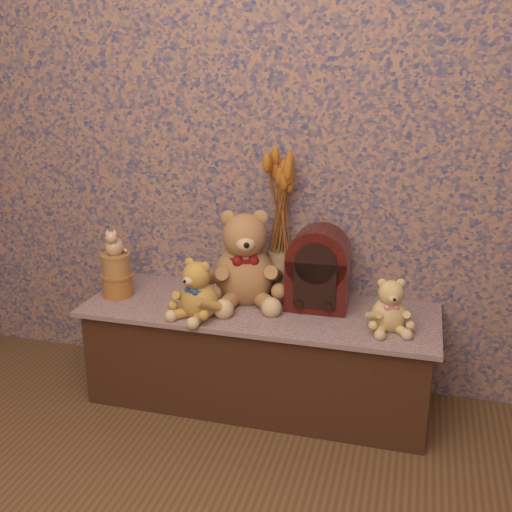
{
  "coord_description": "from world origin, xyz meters",
  "views": [
    {
      "loc": [
        0.6,
        -0.99,
        1.41
      ],
      "look_at": [
        0.0,
        1.2,
        0.67
      ],
      "focal_mm": 42.64,
      "sensor_mm": 36.0,
      "label": 1
    }
  ],
  "objects": [
    {
      "name": "cathedral_radio",
      "position": [
        0.23,
        1.32,
        0.6
      ],
      "size": [
        0.25,
        0.18,
        0.34
      ],
      "primitive_type": null,
      "rotation": [
        0.0,
        0.0,
        0.02
      ],
      "color": "#380A0A",
      "rests_on": "display_shelf"
    },
    {
      "name": "ceramic_vase",
      "position": [
        0.06,
        1.42,
        0.53
      ],
      "size": [
        0.12,
        0.12,
        0.19
      ],
      "primitive_type": "cylinder",
      "rotation": [
        0.0,
        0.0,
        -0.07
      ],
      "color": "tan",
      "rests_on": "display_shelf"
    },
    {
      "name": "teddy_large",
      "position": [
        -0.08,
        1.32,
        0.64
      ],
      "size": [
        0.45,
        0.49,
        0.42
      ],
      "primitive_type": null,
      "rotation": [
        0.0,
        0.0,
        0.35
      ],
      "color": "#A16C3E",
      "rests_on": "display_shelf"
    },
    {
      "name": "biscuit_tin_lower",
      "position": [
        -0.63,
        1.22,
        0.48
      ],
      "size": [
        0.17,
        0.17,
        0.09
      ],
      "primitive_type": "cylinder",
      "rotation": [
        0.0,
        0.0,
        -0.4
      ],
      "color": "gold",
      "rests_on": "display_shelf"
    },
    {
      "name": "dried_stalks",
      "position": [
        0.06,
        1.42,
        0.85
      ],
      "size": [
        0.31,
        0.31,
        0.46
      ],
      "primitive_type": null,
      "rotation": [
        0.0,
        0.0,
        -0.32
      ],
      "color": "#B4631C",
      "rests_on": "ceramic_vase"
    },
    {
      "name": "cat_figurine",
      "position": [
        -0.63,
        1.22,
        0.68
      ],
      "size": [
        0.1,
        0.11,
        0.12
      ],
      "primitive_type": null,
      "rotation": [
        0.0,
        0.0,
        0.16
      ],
      "color": "silver",
      "rests_on": "biscuit_tin_upper"
    },
    {
      "name": "display_shelf",
      "position": [
        0.0,
        1.25,
        0.21
      ],
      "size": [
        1.46,
        0.51,
        0.43
      ],
      "primitive_type": "cube",
      "color": "#34486B",
      "rests_on": "ground"
    },
    {
      "name": "teddy_medium",
      "position": [
        -0.21,
        1.11,
        0.56
      ],
      "size": [
        0.28,
        0.3,
        0.26
      ],
      "primitive_type": null,
      "rotation": [
        0.0,
        0.0,
        -0.37
      ],
      "color": "#B98834",
      "rests_on": "display_shelf"
    },
    {
      "name": "teddy_small",
      "position": [
        0.53,
        1.18,
        0.54
      ],
      "size": [
        0.23,
        0.25,
        0.22
      ],
      "primitive_type": null,
      "rotation": [
        0.0,
        0.0,
        0.28
      ],
      "color": "tan",
      "rests_on": "display_shelf"
    },
    {
      "name": "biscuit_tin_upper",
      "position": [
        -0.63,
        1.22,
        0.57
      ],
      "size": [
        0.14,
        0.14,
        0.09
      ],
      "primitive_type": "cylinder",
      "rotation": [
        0.0,
        0.0,
        -0.15
      ],
      "color": "#DDB960",
      "rests_on": "biscuit_tin_lower"
    }
  ]
}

